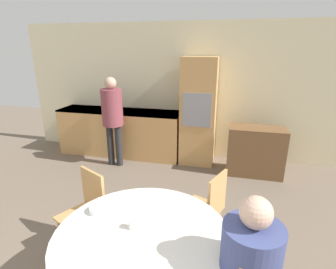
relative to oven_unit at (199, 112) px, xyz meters
name	(u,v)px	position (x,y,z in m)	size (l,w,h in m)	color
wall_back	(190,92)	(-0.23, 0.34, 0.31)	(6.94, 0.05, 2.60)	beige
kitchen_counter	(120,132)	(-1.60, -0.01, -0.51)	(2.49, 0.60, 0.94)	tan
oven_unit	(199,112)	(0.00, 0.00, 0.00)	(0.63, 0.59, 1.99)	tan
sideboard	(255,151)	(1.05, -0.32, -0.57)	(0.94, 0.45, 0.85)	brown
dining_table	(143,255)	(-0.04, -3.15, -0.46)	(1.40, 1.40, 0.75)	brown
chair_far_left	(87,208)	(-0.85, -2.63, -0.48)	(0.54, 0.54, 0.91)	tan
chair_far_right	(208,206)	(0.41, -2.30, -0.48)	(0.52, 0.52, 0.91)	tan
person_standing	(112,113)	(-1.49, -0.54, 0.02)	(0.38, 0.38, 1.65)	#262628
cup	(133,224)	(-0.13, -3.11, -0.20)	(0.06, 0.06, 0.08)	white
bowl_near	(99,209)	(-0.50, -2.97, -0.22)	(0.17, 0.17, 0.05)	silver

